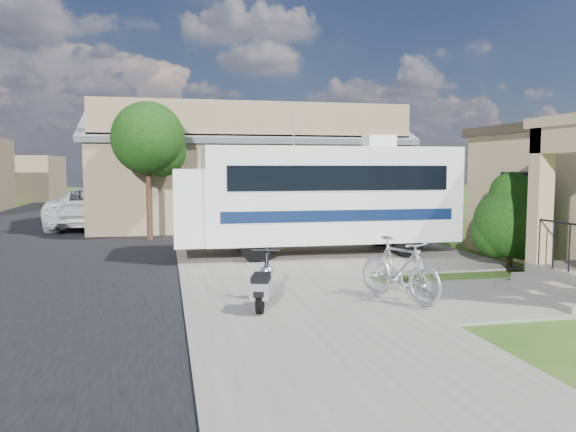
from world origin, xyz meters
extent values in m
plane|color=#203F11|center=(0.00, 0.00, 0.00)|extent=(120.00, 120.00, 0.00)
cube|color=black|center=(-7.50, 10.00, 0.01)|extent=(9.00, 80.00, 0.02)
cube|color=#5F5C56|center=(-1.00, 10.00, 0.03)|extent=(4.00, 80.00, 0.06)
cube|color=#5F5C56|center=(1.50, 4.50, 0.03)|extent=(7.00, 6.00, 0.05)
cube|color=#5F5C56|center=(3.00, -1.00, 0.03)|extent=(4.00, 3.00, 0.05)
cube|color=black|center=(5.48, 2.70, 1.70)|extent=(0.04, 1.10, 1.20)
cube|color=#5F5C56|center=(3.70, -1.30, 0.16)|extent=(0.40, 2.16, 0.32)
cube|color=#5F5C56|center=(3.35, -1.30, 0.08)|extent=(0.35, 2.16, 0.16)
cube|color=tan|center=(4.08, -0.28, 1.85)|extent=(0.35, 0.35, 2.70)
cylinder|color=black|center=(3.95, -1.30, 1.40)|extent=(0.04, 1.70, 0.04)
cube|color=#716246|center=(0.00, 14.00, 1.80)|extent=(12.00, 8.00, 3.60)
cube|color=#5A5C66|center=(0.00, 12.00, 4.15)|extent=(12.50, 4.40, 1.78)
cube|color=#5A5C66|center=(0.00, 16.00, 4.15)|extent=(12.50, 4.40, 1.78)
cube|color=#5A5C66|center=(0.00, 14.00, 4.85)|extent=(12.50, 0.50, 0.22)
cube|color=#716246|center=(0.00, 10.10, 4.15)|extent=(11.76, 0.20, 1.30)
cylinder|color=#332316|center=(-3.80, 9.00, 1.57)|extent=(0.20, 0.20, 3.15)
sphere|color=black|center=(-3.80, 9.00, 3.38)|extent=(2.40, 2.40, 2.40)
sphere|color=black|center=(-3.40, 9.20, 2.93)|extent=(1.68, 1.68, 1.68)
cylinder|color=#332316|center=(-3.80, 19.00, 1.65)|extent=(0.20, 0.20, 3.29)
sphere|color=black|center=(-3.80, 19.00, 3.53)|extent=(2.40, 2.40, 2.40)
sphere|color=black|center=(-3.40, 19.20, 3.06)|extent=(1.68, 1.68, 1.68)
cylinder|color=#332316|center=(-3.80, 28.00, 1.50)|extent=(0.20, 0.20, 3.01)
sphere|color=black|center=(-3.80, 28.00, 3.22)|extent=(2.40, 2.40, 2.40)
sphere|color=black|center=(-3.40, 28.20, 2.79)|extent=(1.68, 1.68, 1.68)
cube|color=silver|center=(1.11, 4.69, 1.70)|extent=(6.84, 2.54, 2.52)
cube|color=silver|center=(-2.68, 4.75, 1.41)|extent=(0.82, 2.32, 1.94)
cube|color=black|center=(-2.86, 4.76, 1.94)|extent=(0.09, 2.06, 0.87)
cube|color=black|center=(1.08, 3.46, 2.15)|extent=(5.78, 0.13, 0.63)
cube|color=black|center=(1.13, 5.91, 2.15)|extent=(5.78, 0.13, 0.63)
cube|color=#0B1838|center=(1.08, 3.46, 1.19)|extent=(6.12, 0.13, 0.29)
cube|color=#0B1838|center=(1.13, 5.91, 1.19)|extent=(6.12, 0.13, 0.29)
cube|color=silver|center=(2.56, 4.66, 3.14)|extent=(0.79, 0.69, 0.34)
cylinder|color=#B8B6BF|center=(0.13, 4.70, 3.45)|extent=(0.04, 0.04, 0.97)
cylinder|color=black|center=(-1.09, 3.66, 0.44)|extent=(0.78, 0.29, 0.78)
cylinder|color=black|center=(-1.05, 5.79, 0.44)|extent=(0.78, 0.29, 0.78)
cylinder|color=black|center=(2.99, 3.59, 0.44)|extent=(0.78, 0.29, 0.78)
cylinder|color=black|center=(3.03, 5.72, 0.44)|extent=(0.78, 0.29, 0.78)
cylinder|color=#332316|center=(4.74, 1.67, 0.34)|extent=(0.14, 0.14, 0.69)
sphere|color=black|center=(4.74, 1.67, 1.12)|extent=(1.72, 1.72, 1.72)
sphere|color=black|center=(5.09, 1.93, 1.46)|extent=(1.38, 1.38, 1.38)
sphere|color=black|center=(4.48, 1.84, 0.86)|extent=(1.21, 1.21, 1.21)
sphere|color=black|center=(4.91, 1.41, 0.78)|extent=(1.03, 1.03, 1.03)
sphere|color=black|center=(4.74, 1.67, 1.81)|extent=(1.03, 1.03, 1.03)
cylinder|color=black|center=(-1.80, -1.33, 0.26)|extent=(0.22, 0.42, 0.40)
cylinder|color=black|center=(-1.51, -0.36, 0.26)|extent=(0.22, 0.42, 0.40)
cube|color=#B8B6BF|center=(-1.67, -0.89, 0.32)|extent=(0.41, 0.56, 0.07)
cube|color=#B8B6BF|center=(-1.77, -1.24, 0.44)|extent=(0.44, 0.57, 0.27)
cube|color=black|center=(-1.76, -1.19, 0.63)|extent=(0.42, 0.60, 0.11)
cube|color=black|center=(-1.84, -1.46, 0.42)|extent=(0.21, 0.22, 0.09)
cylinder|color=black|center=(-1.53, -0.43, 0.63)|extent=(0.16, 0.32, 0.76)
sphere|color=#B8B6BF|center=(-1.51, -0.36, 0.56)|extent=(0.26, 0.26, 0.26)
sphere|color=black|center=(-1.49, -0.29, 0.56)|extent=(0.11, 0.11, 0.11)
cylinder|color=black|center=(-1.55, -0.50, 0.97)|extent=(0.49, 0.17, 0.03)
cube|color=black|center=(-1.51, -0.36, 0.37)|extent=(0.20, 0.28, 0.05)
imported|color=#B8B6BF|center=(0.78, -0.95, 0.56)|extent=(1.24, 1.94, 1.13)
imported|color=silver|center=(-5.90, 13.32, 0.83)|extent=(3.47, 6.24, 1.65)
imported|color=silver|center=(-6.27, 19.58, 0.82)|extent=(2.83, 5.84, 1.64)
cylinder|color=#136024|center=(3.73, -0.57, 0.10)|extent=(0.44, 0.44, 0.20)
camera|label=1|loc=(-3.26, -10.14, 2.44)|focal=35.00mm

